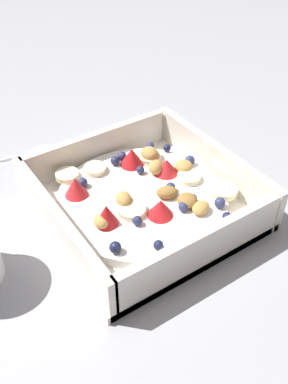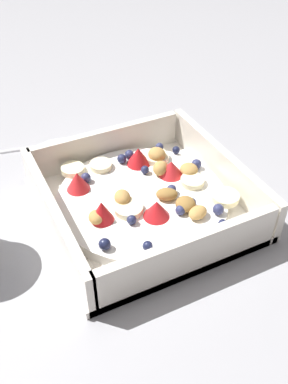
{
  "view_description": "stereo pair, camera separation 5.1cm",
  "coord_description": "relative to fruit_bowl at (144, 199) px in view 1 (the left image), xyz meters",
  "views": [
    {
      "loc": [
        -0.31,
        0.21,
        0.36
      ],
      "look_at": [
        0.02,
        -0.0,
        0.03
      ],
      "focal_mm": 40.92,
      "sensor_mm": 36.0,
      "label": 1
    },
    {
      "loc": [
        -0.33,
        0.17,
        0.36
      ],
      "look_at": [
        0.02,
        -0.0,
        0.03
      ],
      "focal_mm": 40.92,
      "sensor_mm": 36.0,
      "label": 2
    }
  ],
  "objects": [
    {
      "name": "spoon",
      "position": [
        0.19,
        0.08,
        -0.01
      ],
      "size": [
        0.05,
        0.17,
        0.01
      ],
      "color": "silver",
      "rests_on": "ground"
    },
    {
      "name": "fruit_bowl",
      "position": [
        0.0,
        0.0,
        0.0
      ],
      "size": [
        0.23,
        0.23,
        0.06
      ],
      "color": "white",
      "rests_on": "ground"
    },
    {
      "name": "ground_plane",
      "position": [
        -0.02,
        0.0,
        -0.02
      ],
      "size": [
        2.4,
        2.4,
        0.0
      ],
      "primitive_type": "plane",
      "color": "#9E9EA3"
    }
  ]
}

